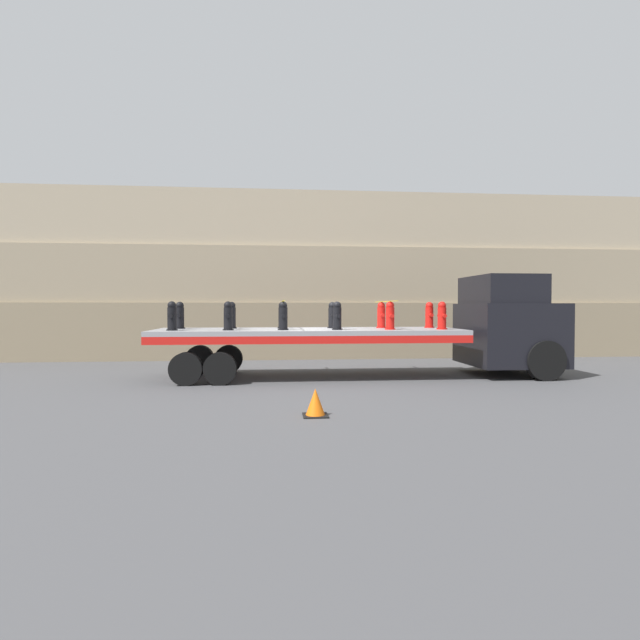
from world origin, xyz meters
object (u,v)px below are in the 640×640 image
Objects in this scene: fire_hydrant_black_near_1 at (228,316)px; fire_hydrant_black_far_1 at (232,316)px; fire_hydrant_black_far_0 at (180,316)px; fire_hydrant_black_far_2 at (282,315)px; fire_hydrant_red_near_5 at (442,316)px; fire_hydrant_red_far_4 at (381,315)px; flatbed_trailer at (287,339)px; fire_hydrant_red_far_5 at (429,315)px; fire_hydrant_black_near_3 at (337,316)px; truck_cab at (511,325)px; traffic_cone at (315,403)px; fire_hydrant_black_near_2 at (283,316)px; fire_hydrant_red_near_4 at (390,316)px; fire_hydrant_black_near_0 at (172,316)px; fire_hydrant_black_far_3 at (332,315)px.

fire_hydrant_black_near_1 and fire_hydrant_black_far_1 have the same top height.
fire_hydrant_black_far_0 and fire_hydrant_black_far_2 have the same top height.
fire_hydrant_red_far_4 is at bearing 142.45° from fire_hydrant_red_near_5.
flatbed_trailer is 0.85m from fire_hydrant_black_far_2.
fire_hydrant_black_far_2 and fire_hydrant_red_far_5 have the same top height.
fire_hydrant_black_far_2 is 4.48m from fire_hydrant_red_near_5.
fire_hydrant_black_near_3 is 1.82m from fire_hydrant_red_far_4.
fire_hydrant_black_far_1 is at bearing 180.00° from fire_hydrant_red_far_4.
fire_hydrant_black_near_1 is at bearing 180.00° from fire_hydrant_red_near_5.
traffic_cone is at bearing -140.74° from truck_cab.
fire_hydrant_red_near_4 is (2.89, 0.00, 0.00)m from fire_hydrant_black_near_2.
fire_hydrant_black_far_0 is 6.65m from traffic_cone.
fire_hydrant_black_near_0 is (-3.02, -0.56, 0.63)m from flatbed_trailer.
truck_cab reaches higher than flatbed_trailer.
fire_hydrant_black_near_2 is 1.00× the size of fire_hydrant_black_near_3.
fire_hydrant_red_far_5 is at bearing 55.17° from traffic_cone.
truck_cab is at bearing 3.96° from fire_hydrant_black_near_1.
truck_cab is at bearing -6.18° from fire_hydrant_black_far_3.
traffic_cone is at bearing -83.67° from fire_hydrant_black_near_2.
fire_hydrant_red_far_4 is (2.89, 1.11, 0.00)m from fire_hydrant_black_near_2.
fire_hydrant_black_near_1 is 1.82m from fire_hydrant_black_far_2.
fire_hydrant_red_far_4 is (-3.69, 0.56, 0.28)m from truck_cab.
fire_hydrant_red_far_4 is 1.00× the size of fire_hydrant_red_near_5.
flatbed_trailer is at bearing -168.63° from fire_hydrant_red_far_4.
fire_hydrant_black_near_1 is 1.00× the size of fire_hydrant_black_far_3.
fire_hydrant_black_near_3 is at bearing -90.00° from fire_hydrant_black_far_3.
fire_hydrant_red_near_5 is (4.21, -0.56, 0.63)m from flatbed_trailer.
flatbed_trailer is 11.06× the size of fire_hydrant_red_far_5.
fire_hydrant_black_near_0 is at bearing -165.63° from fire_hydrant_black_far_3.
truck_cab is at bearing -4.83° from fire_hydrant_black_far_2.
fire_hydrant_black_near_3 reaches higher than traffic_cone.
fire_hydrant_red_far_5 is (5.78, 1.11, 0.00)m from fire_hydrant_black_near_1.
fire_hydrant_red_near_5 is (5.78, 0.00, 0.00)m from fire_hydrant_black_near_1.
fire_hydrant_black_near_2 is 4.34m from fire_hydrant_red_near_5.
truck_cab is 3.74× the size of fire_hydrant_black_far_3.
fire_hydrant_red_far_5 is (2.89, 1.11, 0.00)m from fire_hydrant_black_near_3.
fire_hydrant_black_far_0 is 1.00× the size of fire_hydrant_red_far_5.
traffic_cone is (-3.85, -4.42, -1.48)m from fire_hydrant_red_near_5.
fire_hydrant_red_near_4 is at bearing 61.48° from traffic_cone.
fire_hydrant_black_near_3 is at bearing -37.55° from fire_hydrant_black_far_2.
fire_hydrant_black_far_1 is at bearing 158.98° from fire_hydrant_black_near_3.
fire_hydrant_black_near_3 is (1.32, -0.56, 0.63)m from flatbed_trailer.
fire_hydrant_red_far_5 is (7.23, 0.00, 0.00)m from fire_hydrant_black_far_0.
truck_cab is at bearing 3.36° from fire_hydrant_black_near_0.
fire_hydrant_red_far_5 is (5.78, 0.00, 0.00)m from fire_hydrant_black_far_1.
fire_hydrant_black_near_0 and fire_hydrant_red_near_4 have the same top height.
truck_cab is 3.74× the size of fire_hydrant_red_near_5.
fire_hydrant_black_far_2 is at bearing 0.00° from fire_hydrant_black_far_0.
fire_hydrant_black_far_1 is at bearing 169.12° from fire_hydrant_red_near_5.
fire_hydrant_black_near_1 is 1.00× the size of fire_hydrant_red_far_4.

